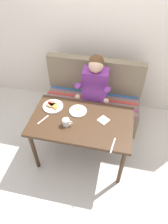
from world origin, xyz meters
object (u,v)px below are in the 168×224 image
at_px(table, 81,125).
at_px(coffee_mug, 66,122).
at_px(plate_eggs, 78,111).
at_px(fork, 43,120).
at_px(person, 94,89).
at_px(knife, 113,145).
at_px(plate_breakfast, 53,106).
at_px(napkin, 104,120).
at_px(couch, 92,103).

bearing_deg(table, coffee_mug, -145.03).
height_order(plate_eggs, fork, plate_eggs).
bearing_deg(person, knife, -68.05).
bearing_deg(plate_breakfast, knife, -28.47).
bearing_deg(fork, coffee_mug, 22.02).
bearing_deg(coffee_mug, knife, -17.83).
bearing_deg(person, fork, -125.87).
bearing_deg(napkin, coffee_mug, -158.43).
bearing_deg(plate_eggs, fork, -148.79).
height_order(couch, plate_breakfast, couch).
xyz_separation_m(person, coffee_mug, (-0.20, -0.70, 0.03)).
bearing_deg(knife, plate_eggs, 146.24).
distance_m(plate_breakfast, napkin, 0.66).
distance_m(coffee_mug, fork, 0.29).
bearing_deg(table, person, 85.25).
bearing_deg(couch, plate_eggs, -96.55).
bearing_deg(person, plate_eggs, -104.96).
distance_m(plate_eggs, knife, 0.63).
distance_m(person, napkin, 0.57).
bearing_deg(coffee_mug, person, 73.97).
bearing_deg(knife, napkin, 121.19).
bearing_deg(coffee_mug, plate_eggs, 71.97).
bearing_deg(fork, plate_breakfast, 106.03).
xyz_separation_m(plate_eggs, coffee_mug, (-0.08, -0.24, 0.04)).
distance_m(plate_eggs, fork, 0.43).
xyz_separation_m(person, plate_eggs, (-0.12, -0.45, -0.00)).
bearing_deg(napkin, knife, -66.59).
height_order(person, fork, person).
relative_size(fork, knife, 0.85).
distance_m(plate_breakfast, coffee_mug, 0.36).
bearing_deg(couch, knife, -69.06).
xyz_separation_m(table, coffee_mug, (-0.15, -0.11, 0.13)).
relative_size(table, coffee_mug, 10.17).
bearing_deg(napkin, plate_eggs, 166.03).
bearing_deg(knife, person, 119.73).
distance_m(napkin, knife, 0.37).
bearing_deg(table, couch, 90.00).
distance_m(couch, plate_eggs, 0.75).
height_order(table, coffee_mug, coffee_mug).
bearing_deg(plate_breakfast, coffee_mug, -45.87).
xyz_separation_m(couch, plate_breakfast, (-0.40, -0.61, 0.41)).
height_order(person, plate_breakfast, person).
distance_m(plate_breakfast, plate_eggs, 0.33).
xyz_separation_m(coffee_mug, napkin, (0.41, 0.16, -0.04)).
xyz_separation_m(person, knife, (0.35, -0.87, -0.01)).
distance_m(person, knife, 0.94).
height_order(plate_breakfast, fork, plate_breakfast).
xyz_separation_m(couch, knife, (0.40, -1.05, 0.40)).
xyz_separation_m(plate_breakfast, plate_eggs, (0.33, -0.02, -0.01)).
bearing_deg(napkin, person, 111.02).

